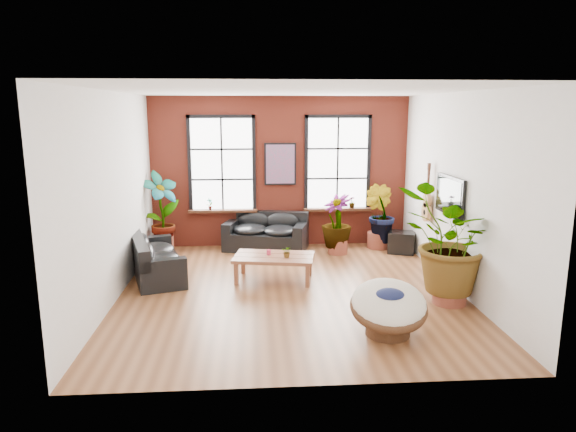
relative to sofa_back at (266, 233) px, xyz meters
name	(u,v)px	position (x,y,z in m)	size (l,w,h in m)	color
room	(290,194)	(0.35, -2.71, 1.36)	(6.04, 6.54, 3.54)	brown
sofa_back	(266,233)	(0.00, 0.00, 0.00)	(2.04, 1.37, 0.86)	black
sofa_left	(154,259)	(-2.23, -1.88, -0.03)	(1.39, 2.15, 0.79)	black
coffee_table	(274,258)	(0.08, -2.23, 0.04)	(1.62, 1.10, 0.58)	brown
papasan_chair	(389,307)	(1.62, -4.77, 0.04)	(1.21, 1.23, 0.83)	#4E301C
poster	(280,164)	(0.35, 0.33, 1.56)	(0.74, 0.06, 0.98)	black
tv_wall_unit	(443,199)	(3.28, -2.26, 1.15)	(0.13, 1.86, 1.20)	black
media_box	(401,242)	(3.05, -0.52, -0.15)	(0.71, 0.65, 0.48)	black
pot_back_left	(162,245)	(-2.37, -0.18, -0.19)	(0.71, 0.71, 0.39)	brown
pot_back_right	(378,240)	(2.63, -0.07, -0.20)	(0.59, 0.59, 0.38)	brown
pot_right_wall	(450,292)	(2.97, -3.64, -0.18)	(0.69, 0.69, 0.41)	brown
pot_mid	(338,247)	(1.60, -0.49, -0.23)	(0.47, 0.47, 0.32)	brown
floor_plant_back_left	(161,210)	(-2.34, -0.21, 0.62)	(0.91, 0.61, 1.72)	#214A13
floor_plant_back_right	(379,214)	(2.63, -0.07, 0.43)	(0.73, 0.59, 1.34)	#214A13
floor_plant_right_wall	(450,242)	(2.93, -3.62, 0.67)	(1.62, 1.41, 1.80)	#214A13
floor_plant_mid	(337,221)	(1.57, -0.45, 0.35)	(0.67, 0.67, 1.20)	#214A13
table_plant	(287,252)	(0.32, -2.35, 0.20)	(0.20, 0.17, 0.22)	#214A13
sill_plant_left	(210,204)	(-1.30, 0.28, 0.65)	(0.14, 0.10, 0.27)	#214A13
sill_plant_right	(352,202)	(2.05, 0.28, 0.65)	(0.15, 0.15, 0.27)	#214A13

